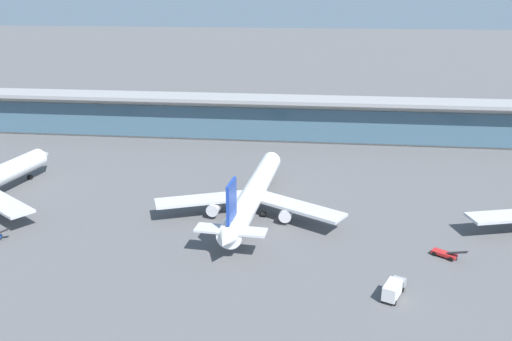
% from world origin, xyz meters
% --- Properties ---
extents(ground_plane, '(1200.00, 1200.00, 0.00)m').
position_xyz_m(ground_plane, '(0.00, 0.00, 0.00)').
color(ground_plane, '#515154').
extents(airliner_centre_stand, '(44.72, 58.35, 15.53)m').
position_xyz_m(airliner_centre_stand, '(0.49, 8.87, 4.89)').
color(airliner_centre_stand, white).
rests_on(airliner_centre_stand, ground).
extents(service_truck_near_nose_red, '(6.38, 4.96, 2.70)m').
position_xyz_m(service_truck_near_nose_red, '(41.29, -8.35, 0.81)').
color(service_truck_near_nose_red, '#B21E1E').
rests_on(service_truck_near_nose_red, ground).
extents(service_truck_mid_apron_grey, '(5.04, 7.61, 3.10)m').
position_xyz_m(service_truck_mid_apron_grey, '(29.11, -24.22, 1.69)').
color(service_truck_mid_apron_grey, gray).
rests_on(service_truck_mid_apron_grey, ground).
extents(terminal_building, '(263.45, 12.80, 15.20)m').
position_xyz_m(terminal_building, '(0.00, 74.16, 7.87)').
color(terminal_building, beige).
rests_on(terminal_building, ground).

